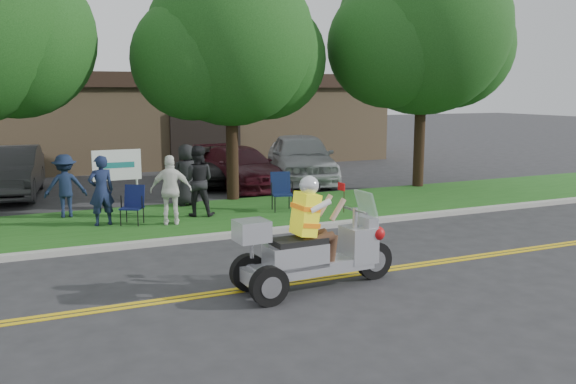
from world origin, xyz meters
name	(u,v)px	position (x,y,z in m)	size (l,w,h in m)	color
ground	(334,268)	(0.00, 0.00, 0.00)	(120.00, 120.00, 0.00)	#28282B
centerline_near	(350,276)	(0.00, -0.58, 0.01)	(60.00, 0.10, 0.01)	gold
centerline_far	(345,274)	(0.00, -0.42, 0.01)	(60.00, 0.10, 0.01)	gold
curb	(271,231)	(0.00, 3.05, 0.06)	(60.00, 0.25, 0.12)	#A8A89E
grass_verge	(240,214)	(0.00, 5.20, 0.06)	(60.00, 4.00, 0.10)	#1B5015
commercial_building	(181,117)	(2.00, 18.98, 2.01)	(18.00, 8.20, 4.00)	#9E7F5B
tree_mid	(232,49)	(0.55, 7.23, 4.43)	(5.88, 4.80, 7.05)	#332114
tree_right	(424,36)	(7.06, 7.03, 5.03)	(6.86, 5.60, 8.07)	#332114
business_sign	(117,169)	(-2.90, 6.60, 1.26)	(1.25, 0.06, 1.75)	silver
trike_scooter	(311,250)	(-0.95, -0.92, 0.67)	(2.94, 1.00, 1.92)	black
lawn_chair_a	(133,202)	(-2.80, 4.97, 0.63)	(0.68, 0.68, 0.93)	black
lawn_chair_b	(281,189)	(1.13, 5.05, 0.68)	(0.64, 0.66, 1.02)	black
spectator_adult_left	(101,191)	(-3.51, 5.09, 0.94)	(0.61, 0.40, 1.67)	#172040
spectator_adult_mid	(197,181)	(-1.13, 5.23, 1.01)	(0.88, 0.68, 1.80)	black
spectator_adult_right	(171,190)	(-1.98, 4.50, 0.94)	(0.98, 0.41, 1.67)	white
spectator_chair_a	(65,186)	(-4.21, 6.46, 0.90)	(1.03, 0.59, 1.59)	#15213C
spectator_chair_b	(186,175)	(-1.00, 6.76, 0.96)	(0.84, 0.55, 1.72)	black
parked_car_left	(10,172)	(-5.50, 10.90, 0.78)	(1.65, 4.73, 1.56)	#313134
parked_car_mid	(211,167)	(1.00, 10.93, 0.61)	(2.03, 4.41, 1.23)	black
parked_car_right	(240,168)	(1.63, 9.70, 0.69)	(1.92, 4.73, 1.37)	#420F19
parked_car_far_right	(301,158)	(4.00, 9.87, 0.90)	(2.11, 5.25, 1.79)	#A7A9AE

